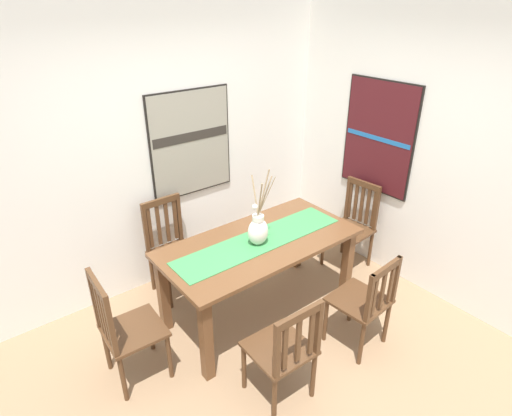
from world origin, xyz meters
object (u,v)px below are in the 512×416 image
painting_on_side_wall (379,137)px  chair_0 (365,301)px  painting_on_back_wall (191,143)px  chair_1 (284,350)px  chair_4 (171,247)px  chair_3 (124,327)px  centerpiece_vase (258,230)px  chair_2 (353,224)px  dining_table (260,253)px

painting_on_side_wall → chair_0: bearing=-142.4°
chair_0 → painting_on_back_wall: size_ratio=0.85×
chair_1 → chair_4: size_ratio=0.93×
chair_3 → chair_4: bearing=44.5°
centerpiece_vase → chair_4: centerpiece_vase is taller
centerpiece_vase → chair_3: size_ratio=0.70×
painting_on_back_wall → painting_on_side_wall: bearing=-34.4°
chair_4 → painting_on_back_wall: bearing=29.2°
painting_on_side_wall → centerpiece_vase: bearing=-178.8°
chair_2 → painting_on_back_wall: size_ratio=0.92×
centerpiece_vase → chair_2: size_ratio=0.72×
painting_on_back_wall → painting_on_side_wall: size_ratio=0.92×
dining_table → chair_3: 1.26m
chair_1 → painting_on_back_wall: bearing=77.0°
dining_table → centerpiece_vase: (-0.04, -0.03, 0.26)m
chair_1 → chair_3: size_ratio=0.92×
chair_1 → chair_2: bearing=26.3°
dining_table → chair_0: size_ratio=1.99×
chair_0 → painting_on_back_wall: painting_on_back_wall is taller
painting_on_side_wall → chair_2: bearing=175.5°
dining_table → painting_on_side_wall: 1.69m
chair_3 → chair_4: 1.12m
chair_4 → painting_on_back_wall: 1.02m
chair_1 → painting_on_side_wall: 2.33m
painting_on_back_wall → chair_4: bearing=-150.8°
chair_4 → painting_on_side_wall: size_ratio=0.86×
chair_2 → painting_on_side_wall: painting_on_side_wall is taller
centerpiece_vase → painting_on_back_wall: 1.18m
chair_3 → painting_on_back_wall: size_ratio=0.93×
chair_3 → painting_on_back_wall: (1.23, 1.03, 0.89)m
chair_3 → centerpiece_vase: bearing=-2.5°
painting_on_back_wall → painting_on_side_wall: (1.53, -1.05, 0.02)m
centerpiece_vase → chair_2: (1.33, 0.05, -0.42)m
painting_on_side_wall → painting_on_back_wall: bearing=145.6°
chair_0 → chair_4: size_ratio=0.91×
dining_table → chair_2: 1.29m
chair_3 → chair_4: chair_3 is taller
chair_4 → chair_3: bearing=-135.5°
chair_1 → painting_on_side_wall: (1.96, 0.84, 0.94)m
chair_4 → painting_on_side_wall: 2.31m
chair_3 → chair_2: bearing=-0.0°
dining_table → chair_0: bearing=-64.3°
dining_table → chair_3: bearing=179.0°
dining_table → chair_3: size_ratio=1.80×
chair_1 → chair_2: 1.94m
chair_0 → painting_on_side_wall: (1.10, 0.85, 0.95)m
dining_table → chair_3: chair_3 is taller
dining_table → chair_1: bearing=-118.5°
chair_2 → chair_4: chair_4 is taller
centerpiece_vase → chair_0: size_ratio=0.78×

